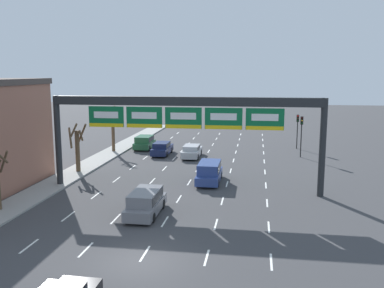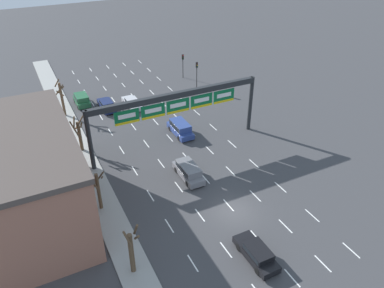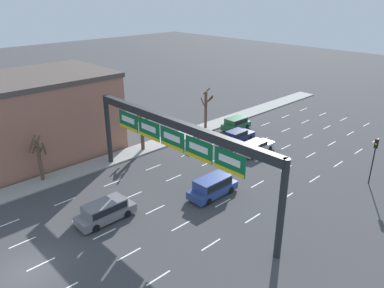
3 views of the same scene
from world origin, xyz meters
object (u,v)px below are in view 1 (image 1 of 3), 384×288
tree_bare_third (77,147)px  suv_grey (146,201)px  traffic_light_mid_block (302,128)px  suv_green (144,142)px  car_navy (162,148)px  traffic_light_near_gantry (298,124)px  car_silver (192,151)px  sign_gantry (184,115)px  suv_blue (209,171)px  tree_bare_closest (113,128)px

tree_bare_third → suv_grey: bearing=-48.9°
suv_grey → traffic_light_mid_block: bearing=60.7°
suv_green → suv_grey: 25.03m
car_navy → suv_grey: suv_grey is taller
tree_bare_third → traffic_light_near_gantry: bearing=37.0°
car_silver → traffic_light_mid_block: 12.55m
sign_gantry → car_navy: size_ratio=4.63×
suv_green → traffic_light_near_gantry: 19.21m
suv_blue → traffic_light_mid_block: bearing=54.7°
sign_gantry → traffic_light_near_gantry: (10.74, 21.11, -3.09)m
traffic_light_near_gantry → suv_grey: bearing=-114.2°
car_navy → traffic_light_mid_block: bearing=3.4°
suv_green → traffic_light_near_gantry: (18.82, 3.19, 2.15)m
car_silver → traffic_light_near_gantry: bearing=31.5°
car_navy → car_silver: (3.67, -1.01, -0.03)m
suv_blue → tree_bare_closest: size_ratio=0.90×
car_silver → tree_bare_third: tree_bare_third is taller
suv_green → traffic_light_near_gantry: size_ratio=0.94×
suv_blue → suv_grey: suv_blue is taller
suv_blue → sign_gantry: bearing=-120.3°
car_navy → car_silver: bearing=-15.4°
sign_gantry → suv_green: sign_gantry is taller
suv_grey → tree_bare_closest: (-9.65, 21.56, 2.02)m
car_silver → traffic_light_near_gantry: traffic_light_near_gantry is taller
traffic_light_near_gantry → sign_gantry: bearing=-117.0°
suv_green → traffic_light_mid_block: size_ratio=0.87×
car_navy → suv_green: size_ratio=1.17×
car_navy → tree_bare_third: bearing=-120.8°
suv_grey → tree_bare_third: (-9.51, 10.91, 1.59)m
traffic_light_mid_block → sign_gantry: bearing=-124.4°
tree_bare_third → tree_bare_closest: bearing=90.7°
sign_gantry → car_silver: size_ratio=4.61×
suv_green → car_silver: (6.63, -4.28, -0.16)m
suv_blue → traffic_light_near_gantry: size_ratio=1.14×
sign_gantry → suv_blue: size_ratio=4.48×
traffic_light_mid_block → suv_green: bearing=172.9°
suv_green → traffic_light_mid_block: bearing=-7.1°
suv_blue → suv_grey: 9.75m
car_navy → traffic_light_near_gantry: 17.28m
suv_blue → car_navy: bearing=120.3°
traffic_light_near_gantry → tree_bare_closest: bearing=-165.2°
tree_bare_third → car_navy: bearing=59.2°
suv_grey → tree_bare_closest: tree_bare_closest is taller
suv_green → car_silver: 7.90m
tree_bare_closest → tree_bare_third: 10.66m
car_navy → traffic_light_mid_block: traffic_light_mid_block is taller
suv_green → suv_grey: size_ratio=0.83×
suv_blue → suv_grey: (-3.28, -9.18, -0.06)m
car_navy → suv_blue: bearing=-59.7°
suv_green → tree_bare_closest: 4.54m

